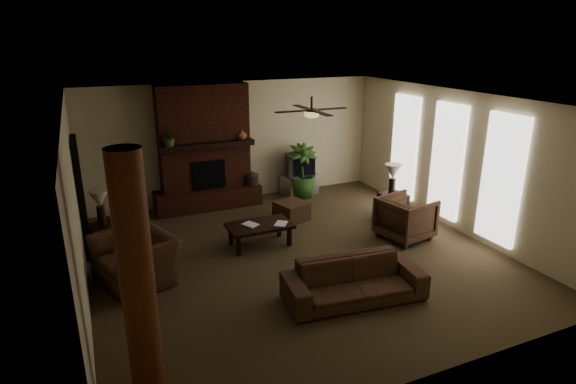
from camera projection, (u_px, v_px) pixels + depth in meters
name	position (u px, v px, depth m)	size (l,w,h in m)	color
room_shell	(297.00, 182.00, 8.13)	(7.00, 7.00, 7.00)	#4B3B25
fireplace	(205.00, 158.00, 10.69)	(2.40, 0.70, 2.80)	#4B2014
windows	(447.00, 162.00, 9.64)	(0.08, 3.65, 2.35)	white
log_column	(137.00, 279.00, 4.91)	(0.36, 0.36, 2.80)	brown
doorway	(81.00, 197.00, 8.48)	(0.10, 1.00, 2.10)	black
ceiling_fan	(311.00, 112.00, 8.18)	(1.35, 1.35, 0.37)	#2F2215
sofa	(354.00, 274.00, 7.06)	(2.11, 0.62, 0.82)	#4A311F
armchair_left	(135.00, 252.00, 7.53)	(1.21, 0.78, 1.05)	#4A311F
armchair_right	(406.00, 216.00, 9.18)	(0.90, 0.84, 0.93)	#4A311F
coffee_table	(260.00, 227.00, 8.89)	(1.20, 0.70, 0.43)	black
ottoman	(292.00, 211.00, 10.18)	(0.60, 0.60, 0.40)	#4A311F
tv_stand	(300.00, 184.00, 11.81)	(0.85, 0.50, 0.50)	#B1B1B3
tv	(300.00, 165.00, 11.64)	(0.74, 0.64, 0.52)	#333436
floor_vase	(251.00, 185.00, 11.14)	(0.34, 0.34, 0.77)	#2F241A
floor_plant	(302.00, 182.00, 11.59)	(0.73, 1.30, 0.73)	#315522
side_table_left	(105.00, 239.00, 8.61)	(0.50, 0.50, 0.55)	black
lamp_left	(100.00, 201.00, 8.40)	(0.40, 0.40, 0.65)	#2F2215
side_table_right	(392.00, 206.00, 10.26)	(0.50, 0.50, 0.55)	black
lamp_right	(393.00, 173.00, 10.06)	(0.37, 0.37, 0.65)	#2F2215
mantel_plant	(169.00, 139.00, 9.94)	(0.38, 0.42, 0.33)	#315522
mantel_vase	(242.00, 134.00, 10.64)	(0.22, 0.23, 0.22)	#955C3B
book_a	(246.00, 220.00, 8.69)	(0.22, 0.03, 0.29)	#999999
book_b	(276.00, 217.00, 8.84)	(0.21, 0.02, 0.29)	#999999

